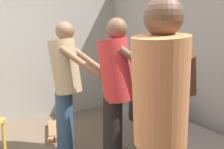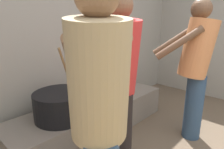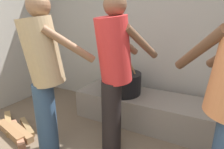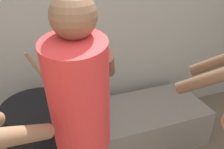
{
  "view_description": "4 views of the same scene",
  "coord_description": "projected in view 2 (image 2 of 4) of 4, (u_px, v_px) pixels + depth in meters",
  "views": [
    {
      "loc": [
        1.54,
        0.16,
        1.34
      ],
      "look_at": [
        -0.18,
        1.1,
        1.02
      ],
      "focal_mm": 34.39,
      "sensor_mm": 36.0,
      "label": 1
    },
    {
      "loc": [
        -1.43,
        0.2,
        1.32
      ],
      "look_at": [
        -0.02,
        1.53,
        0.79
      ],
      "focal_mm": 30.62,
      "sensor_mm": 36.0,
      "label": 2
    },
    {
      "loc": [
        0.48,
        -0.28,
        1.31
      ],
      "look_at": [
        -0.2,
        1.01,
        0.88
      ],
      "focal_mm": 28.9,
      "sensor_mm": 36.0,
      "label": 3
    },
    {
      "loc": [
        -0.48,
        0.2,
        1.7
      ],
      "look_at": [
        -0.04,
        1.37,
        1.04
      ],
      "focal_mm": 39.34,
      "sensor_mm": 36.0,
      "label": 4
    }
  ],
  "objects": [
    {
      "name": "block_enclosure_rear",
      "position": [
        66.0,
        32.0,
        2.47
      ],
      "size": [
        4.87,
        0.2,
        2.42
      ],
      "primitive_type": "cube",
      "color": "#9E998E",
      "rests_on": "ground_plane"
    },
    {
      "name": "hearth_ledge",
      "position": [
        94.0,
        117.0,
        2.38
      ],
      "size": [
        2.08,
        0.6,
        0.37
      ],
      "primitive_type": "cube",
      "color": "slate",
      "rests_on": "ground_plane"
    },
    {
      "name": "cook_in_tan_shirt",
      "position": [
        99.0,
        113.0,
        0.97
      ],
      "size": [
        0.66,
        0.7,
        1.54
      ],
      "color": "navy",
      "rests_on": "ground_plane"
    },
    {
      "name": "cooking_pot_main",
      "position": [
        61.0,
        105.0,
        1.94
      ],
      "size": [
        0.53,
        0.53,
        0.73
      ],
      "color": "black",
      "rests_on": "hearth_ledge"
    },
    {
      "name": "cook_in_orange_shirt",
      "position": [
        196.0,
        64.0,
        2.07
      ],
      "size": [
        0.65,
        0.71,
        1.56
      ],
      "color": "navy",
      "rests_on": "ground_plane"
    },
    {
      "name": "cook_in_red_shirt",
      "position": [
        119.0,
        77.0,
        1.58
      ],
      "size": [
        0.54,
        0.72,
        1.55
      ],
      "color": "black",
      "rests_on": "ground_plane"
    }
  ]
}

